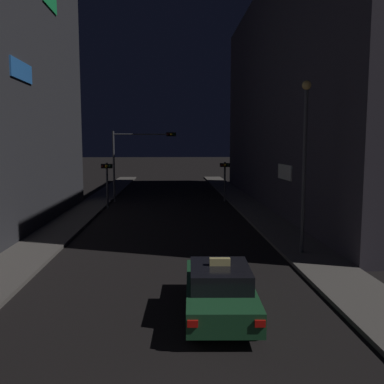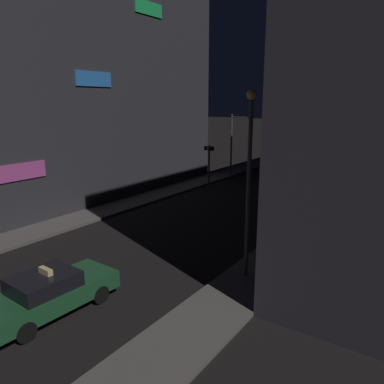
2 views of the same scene
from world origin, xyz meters
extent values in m
cube|color=#5B5651|center=(-5.92, 25.76, 0.07)|extent=(2.28, 55.52, 0.15)
cube|color=#5B5651|center=(5.92, 25.76, 0.07)|extent=(2.28, 55.52, 0.15)
cube|color=#333338|center=(-11.29, 15.89, 8.89)|extent=(8.47, 26.66, 17.79)
cube|color=#D859B2|center=(-7.01, 10.56, 3.20)|extent=(0.08, 2.80, 0.90)
cube|color=#337FE5|center=(-7.01, 15.89, 8.18)|extent=(0.08, 2.80, 0.90)
cube|color=#26CC66|center=(-7.01, 21.22, 13.16)|extent=(0.08, 2.80, 0.90)
cube|color=white|center=(7.01, 19.93, 3.01)|extent=(0.08, 2.80, 0.90)
cube|color=#1E512D|center=(1.42, 6.12, 0.62)|extent=(2.00, 4.48, 0.60)
cube|color=black|center=(1.42, 5.92, 1.17)|extent=(1.67, 2.05, 0.50)
cylinder|color=black|center=(0.69, 7.52, 0.32)|extent=(0.25, 0.65, 0.64)
cylinder|color=black|center=(2.29, 7.45, 0.32)|extent=(0.25, 0.65, 0.64)
cylinder|color=black|center=(2.16, 4.72, 0.32)|extent=(0.25, 0.65, 0.64)
cube|color=#F4E08C|center=(1.42, 6.02, 1.52)|extent=(0.57, 0.21, 0.20)
cylinder|color=#47474C|center=(-4.53, 29.13, 2.88)|extent=(0.16, 0.16, 5.75)
cylinder|color=#47474C|center=(-2.19, 29.13, 5.50)|extent=(4.68, 0.10, 0.10)
cube|color=black|center=(0.15, 29.13, 5.50)|extent=(0.80, 0.28, 0.32)
sphere|color=#3F0C0C|center=(-0.10, 28.96, 5.50)|extent=(0.20, 0.20, 0.20)
sphere|color=yellow|center=(0.15, 28.96, 5.50)|extent=(0.20, 0.20, 0.20)
sphere|color=#0C3319|center=(0.40, 28.96, 5.50)|extent=(0.20, 0.20, 0.20)
cylinder|color=#47474C|center=(-4.53, 25.40, 1.69)|extent=(0.16, 0.16, 3.37)
cube|color=black|center=(-4.53, 25.40, 3.12)|extent=(0.80, 0.28, 0.32)
sphere|color=#3F0C0C|center=(-4.78, 25.23, 3.12)|extent=(0.20, 0.20, 0.20)
sphere|color=yellow|center=(-4.53, 25.23, 3.12)|extent=(0.20, 0.20, 0.20)
sphere|color=#0C3319|center=(-4.28, 25.23, 3.12)|extent=(0.20, 0.20, 0.20)
cylinder|color=#47474C|center=(4.53, 28.90, 1.63)|extent=(0.16, 0.16, 3.25)
cube|color=black|center=(4.53, 28.90, 3.00)|extent=(0.80, 0.28, 0.32)
sphere|color=#3F0C0C|center=(4.28, 28.73, 3.00)|extent=(0.20, 0.20, 0.20)
sphere|color=yellow|center=(4.53, 28.73, 3.00)|extent=(0.20, 0.20, 0.20)
sphere|color=#0C3319|center=(4.78, 28.73, 3.00)|extent=(0.20, 0.20, 0.20)
cylinder|color=#47474C|center=(5.61, 11.98, 3.51)|extent=(0.16, 0.16, 6.72)
sphere|color=#F9C666|center=(5.61, 11.98, 7.05)|extent=(0.38, 0.38, 0.38)
camera|label=1|loc=(0.11, -4.84, 4.67)|focal=38.76mm
camera|label=2|loc=(11.60, -0.44, 6.82)|focal=35.04mm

